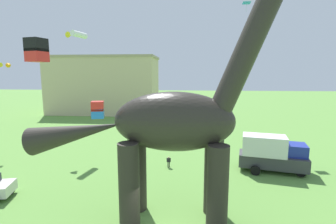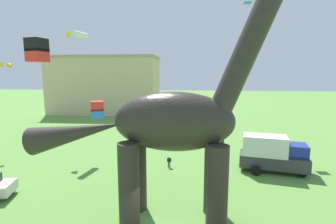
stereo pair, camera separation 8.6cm
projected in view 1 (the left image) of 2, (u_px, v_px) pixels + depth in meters
The scene contains 9 objects.
dinosaur_sculpture at pixel (173, 121), 13.77m from camera, with size 15.56×3.30×16.27m.
parked_box_truck at pixel (272, 153), 21.79m from camera, with size 5.92×3.26×3.20m.
person_strolling_adult at pixel (169, 161), 22.82m from camera, with size 0.39×0.17×1.03m.
kite_far_left at pixel (247, 3), 29.89m from camera, with size 0.96×0.73×1.17m.
kite_trailing at pixel (98, 110), 13.57m from camera, with size 0.79×0.79×0.92m.
kite_mid_right at pixel (37, 50), 15.01m from camera, with size 1.19×1.19×1.40m.
kite_apex at pixel (1, 65), 27.01m from camera, with size 1.81×1.85×0.52m.
kite_far_right at pixel (77, 35), 27.82m from camera, with size 2.17×2.37×0.67m.
background_building_block at pixel (104, 85), 54.75m from camera, with size 23.04×10.67×12.26m.
Camera 1 is at (1.44, -11.34, 8.47)m, focal length 26.70 mm.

